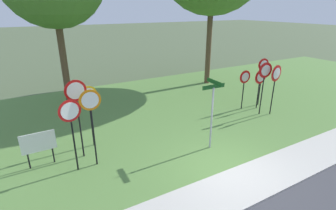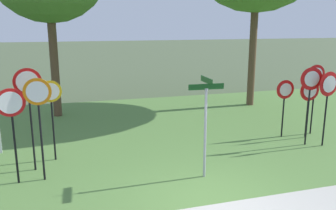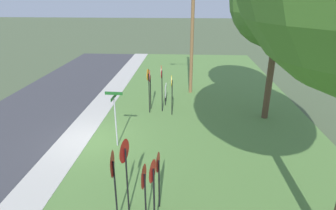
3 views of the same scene
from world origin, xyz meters
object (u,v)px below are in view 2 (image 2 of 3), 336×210
Objects in this scene: stop_sign_far_center at (29,97)px; yield_sign_far_right at (311,87)px; stop_sign_near_right at (51,104)px; yield_sign_center at (315,83)px; yield_sign_near_left at (329,91)px; street_name_post at (206,118)px; yield_sign_far_left at (285,95)px; stop_sign_near_left at (12,115)px; yield_sign_near_right at (309,95)px; stop_sign_far_left at (39,108)px.

stop_sign_far_center is 8.77m from yield_sign_far_right.
yield_sign_center reaches higher than stop_sign_near_right.
street_name_post is (-4.81, -1.12, -0.27)m from yield_sign_near_left.
yield_sign_center is at bearing 55.49° from yield_sign_far_right.
yield_sign_far_left is 4.72m from street_name_post.
yield_sign_near_left is (9.25, -0.64, -0.22)m from stop_sign_far_center.
street_name_post is at bearing -151.79° from yield_sign_far_right.
stop_sign_far_center is at bearing -170.98° from yield_sign_far_left.
stop_sign_near_left is 9.62m from yield_sign_near_left.
stop_sign_far_center is 1.37× the size of yield_sign_near_right.
yield_sign_far_right is (0.25, -1.01, 0.46)m from yield_sign_far_left.
street_name_post is (4.16, -1.00, -0.35)m from stop_sign_far_left.
street_name_post is (-4.83, -2.04, 0.07)m from yield_sign_near_right.
yield_sign_near_left reaches higher than stop_sign_near_right.
street_name_post is at bearing -22.37° from stop_sign_near_left.
yield_sign_near_right is 0.81× the size of yield_sign_center.
stop_sign_far_left is 8.35m from yield_sign_far_left.
yield_sign_near_left is at bearing -9.44° from stop_sign_far_center.
yield_sign_far_left is (8.50, 0.63, -0.58)m from stop_sign_far_center.
stop_sign_far_left reaches higher than street_name_post.
yield_sign_far_left is (7.96, -0.01, -0.21)m from stop_sign_near_right.
yield_sign_far_left is at bearing 32.79° from street_name_post.
yield_sign_near_right is at bearing 25.25° from street_name_post.
yield_sign_near_right is at bearing -19.97° from yield_sign_far_left.
stop_sign_near_left is at bearing -121.16° from stop_sign_far_center.
yield_sign_center is at bearing 4.07° from yield_sign_far_left.
yield_sign_near_left is 4.95m from street_name_post.
stop_sign_far_center is 9.28m from yield_sign_near_right.
stop_sign_near_left reaches higher than yield_sign_near_right.
stop_sign_far_center reaches higher than yield_sign_center.
yield_sign_far_left is 0.79× the size of yield_sign_far_right.
stop_sign_far_left is 1.30× the size of yield_sign_far_left.
street_name_post is (4.80, -1.00, -0.19)m from stop_sign_near_left.
stop_sign_far_center is 1.11× the size of yield_sign_center.
stop_sign_far_center is at bearing 160.70° from street_name_post.
yield_sign_near_left is 1.21× the size of yield_sign_far_left.
yield_sign_near_right is 0.94m from yield_sign_far_right.
stop_sign_near_right is 0.92× the size of yield_sign_far_right.
stop_sign_far_center is (-0.54, -0.64, 0.37)m from stop_sign_near_right.
yield_sign_center reaches higher than yield_sign_near_right.
yield_sign_far_right is (-0.51, -0.66, 0.44)m from yield_sign_near_right.
yield_sign_far_right is (-0.49, 0.26, 0.10)m from yield_sign_near_left.
yield_sign_center is at bearing 10.99° from stop_sign_far_left.
stop_sign_far_center reaches higher than yield_sign_far_left.
stop_sign_far_left is at bearing -10.35° from stop_sign_near_left.
yield_sign_near_right is 5.24m from street_name_post.
yield_sign_near_left is at bearing -17.56° from yield_sign_far_right.
yield_sign_near_left is at bearing -87.05° from yield_sign_near_right.
stop_sign_far_left is 1.08× the size of yield_sign_near_left.
yield_sign_far_right is at bearing 20.07° from street_name_post.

